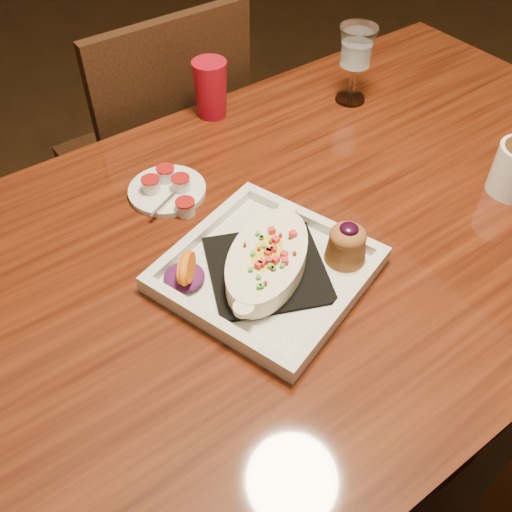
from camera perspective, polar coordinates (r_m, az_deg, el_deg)
floor at (r=1.63m, az=4.26°, el=-16.06°), size 7.00×7.00×0.00m
table at (r=1.10m, az=6.08°, el=0.15°), size 1.50×0.90×0.75m
chair_far at (r=1.59m, az=-9.38°, el=9.68°), size 0.42×0.42×0.93m
plate at (r=0.91m, az=1.77°, el=-0.72°), size 0.37×0.37×0.08m
goblet at (r=1.30m, az=10.01°, el=19.54°), size 0.08×0.08×0.17m
saucer at (r=1.08m, az=-8.91°, el=6.73°), size 0.14×0.14×0.10m
creamer_loose at (r=1.03m, az=-7.06°, el=4.87°), size 0.04×0.04×0.03m
red_tumbler at (r=1.26m, az=-4.55°, el=16.32°), size 0.07×0.07×0.12m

